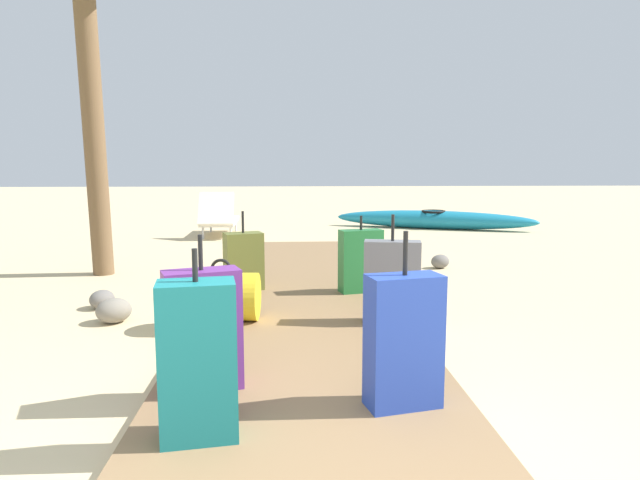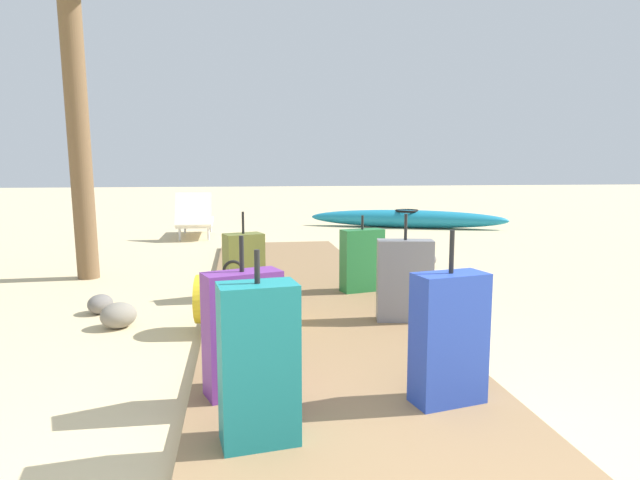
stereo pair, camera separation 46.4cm
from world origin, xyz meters
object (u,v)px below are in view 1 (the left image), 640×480
at_px(suitcase_purple, 203,330).
at_px(suitcase_teal, 198,361).
at_px(suitcase_blue, 404,341).
at_px(lounge_chair, 219,218).
at_px(kayak, 433,220).
at_px(suitcase_green, 361,261).
at_px(suitcase_grey, 392,282).
at_px(suitcase_olive, 244,261).
at_px(duffel_bag_yellow, 222,296).

height_order(suitcase_purple, suitcase_teal, suitcase_teal).
xyz_separation_m(suitcase_blue, lounge_chair, (-1.81, 7.40, -0.09)).
xyz_separation_m(suitcase_purple, suitcase_blue, (1.02, -0.27, 0.01)).
bearing_deg(suitcase_teal, kayak, 68.78).
distance_m(suitcase_green, suitcase_grey, 1.04).
relative_size(suitcase_grey, suitcase_olive, 1.09).
height_order(suitcase_olive, suitcase_blue, suitcase_blue).
distance_m(duffel_bag_yellow, suitcase_blue, 1.94).
relative_size(suitcase_teal, lounge_chair, 0.56).
xyz_separation_m(duffel_bag_yellow, suitcase_teal, (0.12, -1.87, 0.16)).
relative_size(suitcase_green, lounge_chair, 0.48).
height_order(suitcase_green, suitcase_grey, suitcase_grey).
bearing_deg(suitcase_blue, suitcase_olive, 110.46).
height_order(duffel_bag_yellow, kayak, duffel_bag_yellow).
bearing_deg(suitcase_blue, suitcase_teal, -164.17).
bearing_deg(kayak, suitcase_purple, -112.87).
xyz_separation_m(suitcase_olive, duffel_bag_yellow, (-0.09, -1.07, -0.09)).
height_order(suitcase_green, kayak, suitcase_green).
relative_size(suitcase_olive, lounge_chair, 0.50).
bearing_deg(suitcase_grey, suitcase_green, 95.55).
bearing_deg(suitcase_purple, suitcase_green, 62.92).
xyz_separation_m(suitcase_purple, duffel_bag_yellow, (-0.06, 1.33, -0.14)).
bearing_deg(duffel_bag_yellow, kayak, 62.78).
distance_m(suitcase_purple, suitcase_teal, 0.54).
xyz_separation_m(suitcase_olive, kayak, (3.38, 5.68, -0.17)).
xyz_separation_m(suitcase_blue, kayak, (2.39, 8.35, -0.23)).
bearing_deg(lounge_chair, kayak, 12.70).
xyz_separation_m(suitcase_purple, suitcase_green, (1.14, 2.23, -0.03)).
height_order(suitcase_purple, suitcase_olive, suitcase_purple).
height_order(suitcase_purple, lounge_chair, suitcase_purple).
height_order(duffel_bag_yellow, suitcase_blue, suitcase_blue).
height_order(suitcase_olive, kayak, suitcase_olive).
xyz_separation_m(suitcase_grey, lounge_chair, (-2.03, 5.94, -0.07)).
distance_m(suitcase_purple, suitcase_blue, 1.05).
relative_size(duffel_bag_yellow, suitcase_teal, 0.70).
distance_m(suitcase_teal, kayak, 9.25).
xyz_separation_m(suitcase_green, lounge_chair, (-1.93, 4.90, -0.05)).
relative_size(suitcase_olive, kayak, 0.19).
bearing_deg(suitcase_purple, suitcase_olive, 89.43).
xyz_separation_m(suitcase_green, suitcase_teal, (-1.08, -2.77, 0.05)).
bearing_deg(suitcase_grey, kayak, 72.52).
bearing_deg(lounge_chair, suitcase_green, -68.49).
distance_m(duffel_bag_yellow, kayak, 7.59).
xyz_separation_m(suitcase_purple, suitcase_olive, (0.02, 2.40, -0.05)).
bearing_deg(suitcase_olive, suitcase_green, -8.78).
bearing_deg(duffel_bag_yellow, suitcase_purple, -87.34).
bearing_deg(suitcase_grey, suitcase_teal, -124.21).
relative_size(suitcase_blue, kayak, 0.22).
bearing_deg(suitcase_olive, suitcase_teal, -89.26).
bearing_deg(duffel_bag_yellow, lounge_chair, 97.18).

